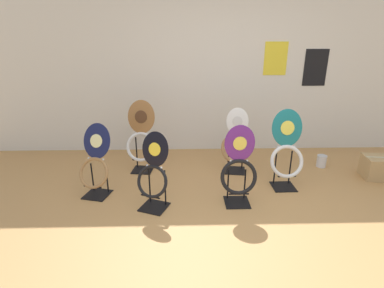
{
  "coord_description": "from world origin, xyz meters",
  "views": [
    {
      "loc": [
        -0.57,
        -2.42,
        1.82
      ],
      "look_at": [
        -0.48,
        1.05,
        0.55
      ],
      "focal_mm": 28.0,
      "sensor_mm": 36.0,
      "label": 1
    }
  ],
  "objects_px": {
    "toilet_seat_display_navy_moon": "(95,163)",
    "toilet_seat_display_white_plain": "(236,144)",
    "paint_can": "(322,161)",
    "storage_box": "(381,168)",
    "toilet_seat_display_woodgrain": "(141,138)",
    "toilet_seat_display_teal_sax": "(287,151)",
    "toilet_seat_display_jazz_black": "(154,174)",
    "toilet_seat_display_purple_note": "(239,171)"
  },
  "relations": [
    {
      "from": "toilet_seat_display_navy_moon",
      "to": "paint_can",
      "type": "height_order",
      "value": "toilet_seat_display_navy_moon"
    },
    {
      "from": "toilet_seat_display_jazz_black",
      "to": "toilet_seat_display_white_plain",
      "type": "height_order",
      "value": "toilet_seat_display_white_plain"
    },
    {
      "from": "toilet_seat_display_purple_note",
      "to": "toilet_seat_display_jazz_black",
      "type": "relative_size",
      "value": 1.07
    },
    {
      "from": "toilet_seat_display_purple_note",
      "to": "toilet_seat_display_jazz_black",
      "type": "height_order",
      "value": "toilet_seat_display_purple_note"
    },
    {
      "from": "toilet_seat_display_purple_note",
      "to": "toilet_seat_display_navy_moon",
      "type": "distance_m",
      "value": 1.67
    },
    {
      "from": "toilet_seat_display_woodgrain",
      "to": "toilet_seat_display_jazz_black",
      "type": "height_order",
      "value": "toilet_seat_display_woodgrain"
    },
    {
      "from": "toilet_seat_display_teal_sax",
      "to": "toilet_seat_display_navy_moon",
      "type": "relative_size",
      "value": 1.15
    },
    {
      "from": "toilet_seat_display_purple_note",
      "to": "toilet_seat_display_jazz_black",
      "type": "distance_m",
      "value": 0.94
    },
    {
      "from": "toilet_seat_display_purple_note",
      "to": "storage_box",
      "type": "bearing_deg",
      "value": 16.33
    },
    {
      "from": "toilet_seat_display_purple_note",
      "to": "toilet_seat_display_woodgrain",
      "type": "bearing_deg",
      "value": 141.88
    },
    {
      "from": "toilet_seat_display_white_plain",
      "to": "toilet_seat_display_woodgrain",
      "type": "bearing_deg",
      "value": 176.9
    },
    {
      "from": "toilet_seat_display_woodgrain",
      "to": "toilet_seat_display_purple_note",
      "type": "bearing_deg",
      "value": -38.12
    },
    {
      "from": "toilet_seat_display_teal_sax",
      "to": "storage_box",
      "type": "xyz_separation_m",
      "value": [
        1.39,
        0.21,
        -0.33
      ]
    },
    {
      "from": "toilet_seat_display_woodgrain",
      "to": "toilet_seat_display_white_plain",
      "type": "height_order",
      "value": "toilet_seat_display_woodgrain"
    },
    {
      "from": "paint_can",
      "to": "toilet_seat_display_white_plain",
      "type": "bearing_deg",
      "value": -175.19
    },
    {
      "from": "toilet_seat_display_woodgrain",
      "to": "toilet_seat_display_white_plain",
      "type": "distance_m",
      "value": 1.32
    },
    {
      "from": "toilet_seat_display_purple_note",
      "to": "paint_can",
      "type": "bearing_deg",
      "value": 34.84
    },
    {
      "from": "toilet_seat_display_woodgrain",
      "to": "toilet_seat_display_white_plain",
      "type": "xyz_separation_m",
      "value": [
        1.31,
        -0.07,
        -0.08
      ]
    },
    {
      "from": "paint_can",
      "to": "storage_box",
      "type": "relative_size",
      "value": 0.36
    },
    {
      "from": "toilet_seat_display_jazz_black",
      "to": "toilet_seat_display_white_plain",
      "type": "bearing_deg",
      "value": 41.13
    },
    {
      "from": "toilet_seat_display_purple_note",
      "to": "toilet_seat_display_woodgrain",
      "type": "distance_m",
      "value": 1.52
    },
    {
      "from": "toilet_seat_display_purple_note",
      "to": "toilet_seat_display_teal_sax",
      "type": "distance_m",
      "value": 0.76
    },
    {
      "from": "storage_box",
      "to": "toilet_seat_display_woodgrain",
      "type": "bearing_deg",
      "value": 173.98
    },
    {
      "from": "toilet_seat_display_teal_sax",
      "to": "toilet_seat_display_navy_moon",
      "type": "distance_m",
      "value": 2.3
    },
    {
      "from": "toilet_seat_display_teal_sax",
      "to": "storage_box",
      "type": "relative_size",
      "value": 2.01
    },
    {
      "from": "toilet_seat_display_teal_sax",
      "to": "toilet_seat_display_jazz_black",
      "type": "relative_size",
      "value": 1.15
    },
    {
      "from": "toilet_seat_display_woodgrain",
      "to": "toilet_seat_display_navy_moon",
      "type": "bearing_deg",
      "value": -123.68
    },
    {
      "from": "toilet_seat_display_purple_note",
      "to": "toilet_seat_display_navy_moon",
      "type": "height_order",
      "value": "toilet_seat_display_purple_note"
    },
    {
      "from": "toilet_seat_display_jazz_black",
      "to": "paint_can",
      "type": "distance_m",
      "value": 2.57
    },
    {
      "from": "toilet_seat_display_purple_note",
      "to": "toilet_seat_display_jazz_black",
      "type": "xyz_separation_m",
      "value": [
        -0.94,
        -0.05,
        0.01
      ]
    },
    {
      "from": "toilet_seat_display_navy_moon",
      "to": "paint_can",
      "type": "bearing_deg",
      "value": 13.19
    },
    {
      "from": "toilet_seat_display_navy_moon",
      "to": "toilet_seat_display_woodgrain",
      "type": "distance_m",
      "value": 0.82
    },
    {
      "from": "storage_box",
      "to": "toilet_seat_display_purple_note",
      "type": "bearing_deg",
      "value": -163.67
    },
    {
      "from": "paint_can",
      "to": "storage_box",
      "type": "bearing_deg",
      "value": -30.69
    },
    {
      "from": "toilet_seat_display_navy_moon",
      "to": "toilet_seat_display_white_plain",
      "type": "height_order",
      "value": "toilet_seat_display_white_plain"
    },
    {
      "from": "toilet_seat_display_jazz_black",
      "to": "storage_box",
      "type": "bearing_deg",
      "value": 12.32
    },
    {
      "from": "toilet_seat_display_white_plain",
      "to": "toilet_seat_display_navy_moon",
      "type": "bearing_deg",
      "value": -161.03
    },
    {
      "from": "toilet_seat_display_purple_note",
      "to": "paint_can",
      "type": "distance_m",
      "value": 1.73
    },
    {
      "from": "toilet_seat_display_navy_moon",
      "to": "toilet_seat_display_white_plain",
      "type": "distance_m",
      "value": 1.87
    },
    {
      "from": "toilet_seat_display_woodgrain",
      "to": "paint_can",
      "type": "relative_size",
      "value": 5.57
    },
    {
      "from": "toilet_seat_display_purple_note",
      "to": "toilet_seat_display_white_plain",
      "type": "bearing_deg",
      "value": 82.32
    },
    {
      "from": "storage_box",
      "to": "toilet_seat_display_navy_moon",
      "type": "bearing_deg",
      "value": -174.78
    }
  ]
}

